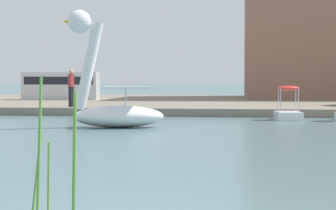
{
  "coord_description": "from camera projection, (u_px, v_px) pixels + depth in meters",
  "views": [
    {
      "loc": [
        1.36,
        -6.13,
        1.54
      ],
      "look_at": [
        -1.88,
        17.0,
        0.66
      ],
      "focal_mm": 67.46,
      "sensor_mm": 36.0,
      "label": 1
    }
  ],
  "objects": [
    {
      "name": "reed_clump_foreground",
      "position": [
        0.0,
        164.0,
        6.64
      ],
      "size": [
        2.65,
        1.45,
        1.58
      ],
      "color": "#568E38",
      "rests_on": "ground_plane"
    },
    {
      "name": "swan_boat",
      "position": [
        111.0,
        99.0,
        20.93
      ],
      "size": [
        3.46,
        2.04,
        3.89
      ],
      "color": "white",
      "rests_on": "ground_plane"
    },
    {
      "name": "shore_bank_far",
      "position": [
        234.0,
        103.0,
        39.75
      ],
      "size": [
        112.98,
        25.93,
        0.35
      ],
      "primitive_type": "cube",
      "color": "slate",
      "rests_on": "ground_plane"
    },
    {
      "name": "parked_van",
      "position": [
        61.0,
        85.0,
        40.49
      ],
      "size": [
        4.92,
        2.36,
        1.74
      ],
      "color": "silver",
      "rests_on": "shore_bank_far"
    },
    {
      "name": "person_on_path",
      "position": [
        71.0,
        87.0,
        29.01
      ],
      "size": [
        0.29,
        0.28,
        1.73
      ],
      "color": "black",
      "rests_on": "shore_bank_far"
    },
    {
      "name": "pedal_boat_red",
      "position": [
        288.0,
        110.0,
        25.06
      ],
      "size": [
        1.11,
        1.8,
        1.36
      ],
      "color": "white",
      "rests_on": "ground_plane"
    }
  ]
}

